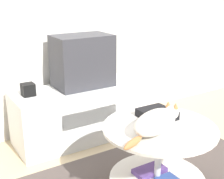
{
  "coord_description": "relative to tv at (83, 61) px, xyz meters",
  "views": [
    {
      "loc": [
        -1.28,
        -1.4,
        1.35
      ],
      "look_at": [
        -0.1,
        0.49,
        0.62
      ],
      "focal_mm": 50.0,
      "sensor_mm": 36.0,
      "label": 1
    }
  ],
  "objects": [
    {
      "name": "tv_stand",
      "position": [
        -0.08,
        -0.03,
        -0.48
      ],
      "size": [
        1.15,
        0.47,
        0.49
      ],
      "color": "silver",
      "rests_on": "ground_plane"
    },
    {
      "name": "cat",
      "position": [
        -0.06,
        -1.11,
        -0.15
      ],
      "size": [
        0.57,
        0.32,
        0.12
      ],
      "rotation": [
        0.0,
        0.0,
        0.38
      ],
      "color": "silver",
      "rests_on": "coffee_table"
    },
    {
      "name": "speaker",
      "position": [
        -0.51,
        0.0,
        -0.18
      ],
      "size": [
        0.1,
        0.1,
        0.1
      ],
      "color": "black",
      "rests_on": "tv_stand"
    },
    {
      "name": "tv",
      "position": [
        0.0,
        0.0,
        0.0
      ],
      "size": [
        0.51,
        0.33,
        0.46
      ],
      "color": "#333338",
      "rests_on": "tv_stand"
    },
    {
      "name": "dvd_box",
      "position": [
        0.07,
        -0.96,
        -0.18
      ],
      "size": [
        0.21,
        0.22,
        0.05
      ],
      "color": "black",
      "rests_on": "coffee_table"
    },
    {
      "name": "coffee_table",
      "position": [
        -0.01,
        -1.08,
        -0.4
      ],
      "size": [
        0.73,
        0.73,
        0.49
      ],
      "color": "#B2B2B7",
      "rests_on": "rug"
    }
  ]
}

